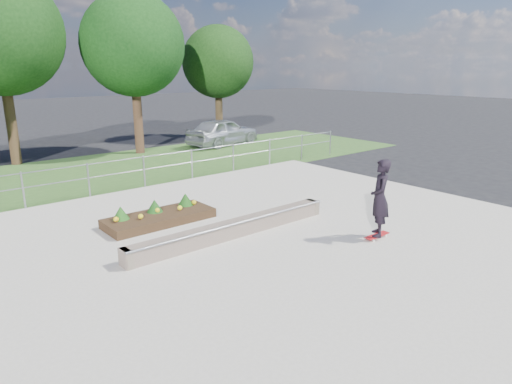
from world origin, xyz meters
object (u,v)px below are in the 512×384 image
skateboarder (380,198)px  parked_car (223,132)px  planter_bed (159,216)px  grind_ledge (234,229)px

skateboarder → parked_car: skateboarder is taller
planter_bed → skateboarder: (3.65, -4.64, 0.87)m
grind_ledge → skateboarder: bearing=-42.0°
planter_bed → skateboarder: bearing=-51.8°
grind_ledge → skateboarder: (2.71, -2.44, 0.85)m
grind_ledge → skateboarder: size_ratio=2.96×
skateboarder → grind_ledge: bearing=138.0°
planter_bed → parked_car: (9.14, 9.57, 0.51)m
grind_ledge → planter_bed: size_ratio=2.00×
skateboarder → parked_car: 15.25m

